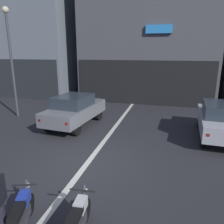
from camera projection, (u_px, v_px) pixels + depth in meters
The scene contains 9 objects.
ground_plane at pixel (86, 165), 7.67m from camera, with size 120.00×120.00×0.00m, color #2B2B30.
lane_centre_line at pixel (123, 117), 13.25m from camera, with size 0.20×18.00×0.01m, color silver.
building_corner_left at pixel (39, 27), 21.69m from camera, with size 9.06×10.08×12.28m.
building_mid_block at pixel (152, 24), 18.96m from camera, with size 10.21×9.25×12.22m.
car_grey_crossing_near at pixel (75, 109), 11.48m from camera, with size 2.12×4.24×1.64m.
car_silver_parked_kerbside at pixel (221, 119), 9.79m from camera, with size 1.97×4.19×1.64m.
street_lamp at pixel (10, 52), 12.36m from camera, with size 0.36×0.36×6.14m.
motorcycle_blue_row_leftmost at pixel (22, 214), 4.70m from camera, with size 0.70×1.59×0.98m.
motorcycle_white_row_left_mid at pixel (78, 221), 4.50m from camera, with size 0.55×1.67×0.98m.
Camera 1 is at (2.65, -6.43, 3.82)m, focal length 35.23 mm.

